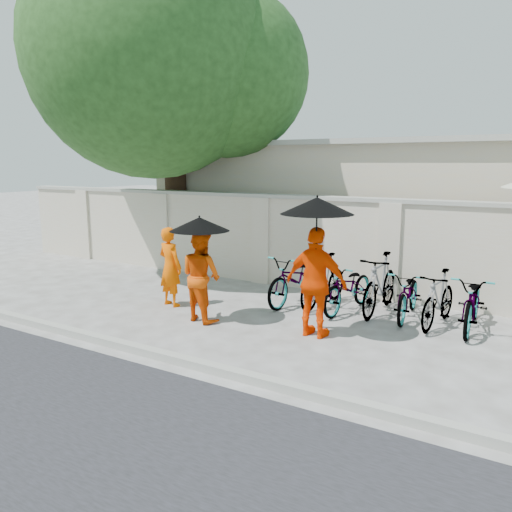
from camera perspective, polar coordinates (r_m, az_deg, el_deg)
The scene contains 17 objects.
ground at distance 8.79m, azimuth -3.91°, elevation -7.91°, with size 80.00×80.00×0.00m, color #B1B1B1.
kerb at distance 7.53m, azimuth -11.43°, elevation -10.88°, with size 40.00×0.16×0.12m, color #9E9F96.
compound_wall at distance 10.87m, azimuth 10.09°, elevation 0.98°, with size 20.00×0.30×2.00m, color beige.
building_behind at distance 14.16m, azimuth 19.51°, elevation 5.20°, with size 14.00×6.00×3.20m, color #B8B1A3.
shade_tree at distance 13.14m, azimuth -10.37°, elevation 20.58°, with size 6.70×6.20×8.20m.
monk_left at distance 9.92m, azimuth -9.78°, elevation -1.21°, with size 0.57×0.37×1.57m, color #FF5D00.
monk_center at distance 8.91m, azimuth -6.30°, elevation -2.26°, with size 0.79×0.62×1.63m, color #E74C06.
parasol_center at distance 8.65m, azimuth -6.48°, elevation 3.64°, with size 1.04×1.04×0.95m.
monk_right at distance 8.05m, azimuth 6.89°, elevation -3.05°, with size 1.05×0.44×1.80m, color #FB4100.
parasol_right at distance 7.77m, azimuth 6.99°, elevation 5.72°, with size 1.15×1.15×1.25m.
bike_0 at distance 10.01m, azimuth 4.63°, elevation -2.63°, with size 0.67×1.91×1.00m, color slate.
bike_1 at distance 9.87m, azimuth 7.71°, elevation -2.81°, with size 0.48×1.71×1.03m, color slate.
bike_2 at distance 9.63m, azimuth 10.55°, elevation -3.54°, with size 0.62×1.77×0.93m, color slate.
bike_3 at distance 9.60m, azimuth 13.99°, elevation -3.11°, with size 0.53×1.88×1.13m, color slate.
bike_4 at distance 9.46m, azimuth 17.08°, elevation -4.19°, with size 0.60×1.71×0.90m, color slate.
bike_5 at distance 9.16m, azimuth 20.13°, elevation -4.62°, with size 0.46×1.62×0.97m, color slate.
bike_6 at distance 9.17m, azimuth 23.60°, elevation -4.83°, with size 0.65×1.86×0.98m, color slate.
Camera 1 is at (4.77, -6.84, 2.79)m, focal length 35.00 mm.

